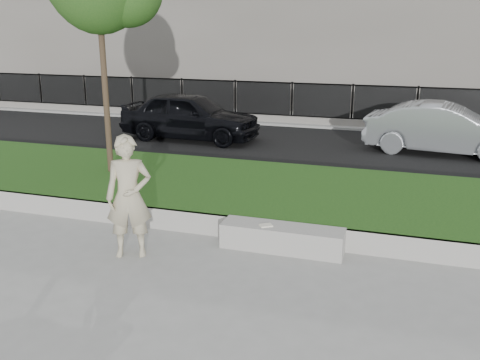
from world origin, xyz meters
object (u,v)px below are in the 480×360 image
(man, at_px, (129,197))
(car_dark, at_px, (190,116))
(book, at_px, (266,225))
(car_silver, at_px, (444,129))
(stone_bench, at_px, (282,238))

(man, xyz_separation_m, car_dark, (-2.54, 8.57, -0.20))
(book, distance_m, car_silver, 8.65)
(stone_bench, height_order, car_dark, car_dark)
(book, relative_size, car_silver, 0.05)
(car_dark, height_order, car_silver, car_dark)
(man, height_order, car_silver, man)
(stone_bench, relative_size, book, 10.11)
(car_silver, bearing_deg, car_dark, 99.36)
(stone_bench, xyz_separation_m, book, (-0.27, -0.07, 0.22))
(man, bearing_deg, car_silver, 36.81)
(stone_bench, bearing_deg, car_dark, 122.56)
(book, xyz_separation_m, car_dark, (-4.60, 7.69, 0.37))
(man, relative_size, book, 9.84)
(man, height_order, book, man)
(car_dark, relative_size, car_silver, 1.02)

